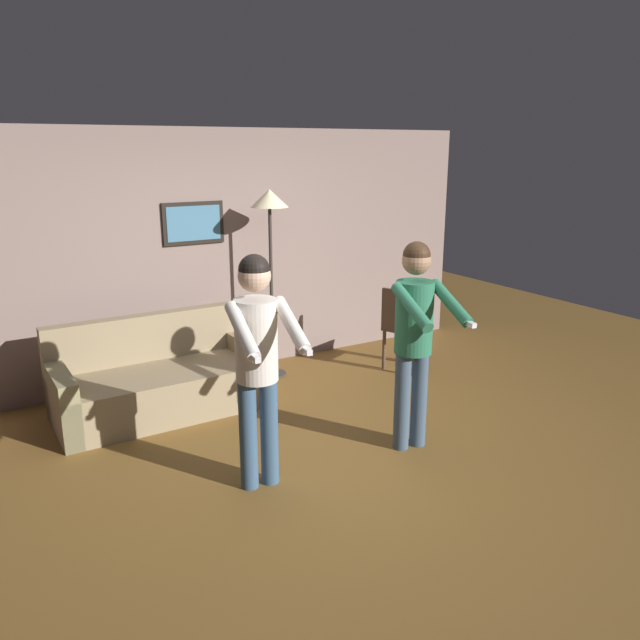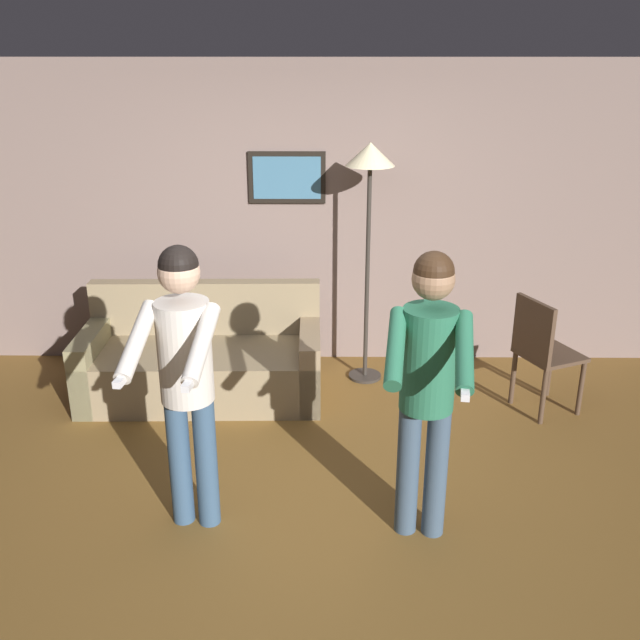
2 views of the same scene
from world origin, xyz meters
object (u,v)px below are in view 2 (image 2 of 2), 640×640
object	(u,v)px
couch	(203,363)
dining_chair_distant	(542,349)
person_standing_left	(185,365)
torchiere_lamp	(370,178)
person_standing_right	(428,373)

from	to	relation	value
couch	dining_chair_distant	distance (m)	2.67
person_standing_left	dining_chair_distant	distance (m)	2.86
person_standing_left	dining_chair_distant	world-z (taller)	person_standing_left
person_standing_left	dining_chair_distant	xyz separation A→B (m)	(2.42, 1.43, -0.51)
torchiere_lamp	person_standing_right	bearing A→B (deg)	-84.22
person_standing_right	dining_chair_distant	xyz separation A→B (m)	(1.10, 1.51, -0.51)
couch	person_standing_right	bearing A→B (deg)	-49.04
torchiere_lamp	person_standing_left	bearing A→B (deg)	-118.88
couch	person_standing_left	xyz separation A→B (m)	(0.22, -1.70, 0.76)
person_standing_right	couch	bearing A→B (deg)	130.96
torchiere_lamp	couch	bearing A→B (deg)	-166.56
person_standing_right	dining_chair_distant	distance (m)	1.93
torchiere_lamp	person_standing_left	world-z (taller)	torchiere_lamp
dining_chair_distant	person_standing_right	bearing A→B (deg)	-125.93
person_standing_right	dining_chair_distant	size ratio (longest dim) A/B	1.84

